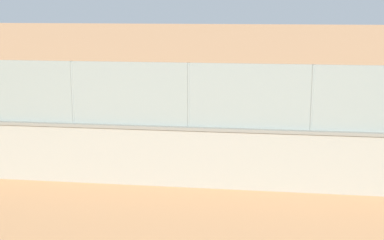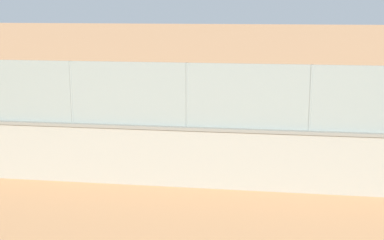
% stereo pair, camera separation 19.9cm
% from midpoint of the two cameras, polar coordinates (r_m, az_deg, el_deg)
% --- Properties ---
extents(ground_plane, '(260.00, 260.00, 0.00)m').
position_cam_midpoint_polar(ground_plane, '(24.86, -3.03, 0.81)').
color(ground_plane, tan).
extents(perimeter_wall, '(28.87, 0.94, 1.63)m').
position_cam_midpoint_polar(perimeter_wall, '(14.82, -6.15, -3.52)').
color(perimeter_wall, gray).
rests_on(perimeter_wall, ground_plane).
extents(fence_panel_on_wall, '(28.36, 0.61, 1.67)m').
position_cam_midpoint_polar(fence_panel_on_wall, '(14.48, -6.29, 2.77)').
color(fence_panel_on_wall, gray).
rests_on(fence_panel_on_wall, perimeter_wall).
extents(player_foreground_swinging, '(0.82, 1.13, 1.65)m').
position_cam_midpoint_polar(player_foreground_swinging, '(24.17, 8.36, 2.73)').
color(player_foreground_swinging, '#B2B2B2').
rests_on(player_foreground_swinging, ground_plane).
extents(player_near_wall_returning, '(0.78, 1.23, 1.69)m').
position_cam_midpoint_polar(player_near_wall_returning, '(17.18, -5.25, -0.75)').
color(player_near_wall_returning, navy).
rests_on(player_near_wall_returning, ground_plane).
extents(sports_ball, '(0.09, 0.09, 0.09)m').
position_cam_midpoint_polar(sports_ball, '(22.52, 9.25, -0.36)').
color(sports_ball, '#3399D8').
rests_on(sports_ball, ground_plane).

